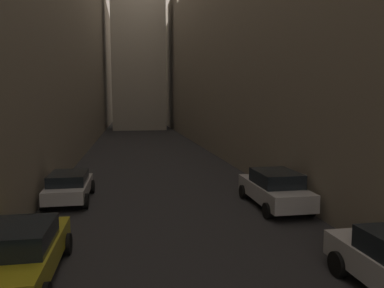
{
  "coord_description": "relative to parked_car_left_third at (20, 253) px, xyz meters",
  "views": [
    {
      "loc": [
        -1.67,
        9.04,
        4.46
      ],
      "look_at": [
        0.0,
        18.7,
        3.33
      ],
      "focal_mm": 33.92,
      "sensor_mm": 36.0,
      "label": 1
    }
  ],
  "objects": [
    {
      "name": "ground_plane",
      "position": [
        4.4,
        29.75,
        -0.76
      ],
      "size": [
        264.0,
        264.0,
        0.0
      ],
      "primitive_type": "plane",
      "color": "#232326"
    },
    {
      "name": "building_block_right",
      "position": [
        15.28,
        31.75,
        10.12
      ],
      "size": [
        10.77,
        108.0,
        21.75
      ],
      "primitive_type": "cube",
      "color": "#756B5B",
      "rests_on": "ground"
    },
    {
      "name": "parked_car_left_third",
      "position": [
        0.0,
        0.0,
        0.0
      ],
      "size": [
        1.92,
        4.37,
        1.49
      ],
      "rotation": [
        0.0,
        0.0,
        1.57
      ],
      "color": "#A59919",
      "rests_on": "ground"
    },
    {
      "name": "parked_car_left_far",
      "position": [
        0.0,
        7.5,
        -0.03
      ],
      "size": [
        1.9,
        3.96,
        1.35
      ],
      "rotation": [
        0.0,
        0.0,
        1.57
      ],
      "color": "#B7B7BC",
      "rests_on": "ground"
    },
    {
      "name": "building_block_left",
      "position": [
        -8.26,
        31.75,
        10.85
      ],
      "size": [
        14.31,
        108.0,
        23.21
      ],
      "primitive_type": "cube",
      "color": "#756B5B",
      "rests_on": "ground"
    },
    {
      "name": "parked_car_right_far",
      "position": [
        8.8,
        5.13,
        0.06
      ],
      "size": [
        2.01,
        4.46,
        1.58
      ],
      "rotation": [
        0.0,
        0.0,
        1.57
      ],
      "color": "#B7B7BC",
      "rests_on": "ground"
    }
  ]
}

